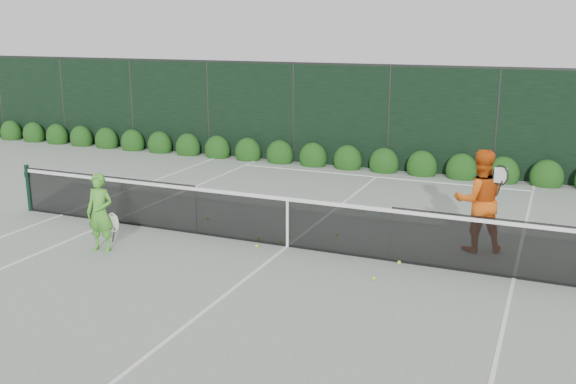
% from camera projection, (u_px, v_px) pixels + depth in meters
% --- Properties ---
extents(ground, '(80.00, 80.00, 0.00)m').
position_uv_depth(ground, '(287.00, 247.00, 12.27)').
color(ground, gray).
rests_on(ground, ground).
extents(tennis_net, '(12.90, 0.10, 1.07)m').
position_uv_depth(tennis_net, '(286.00, 220.00, 12.14)').
color(tennis_net, black).
rests_on(tennis_net, ground).
extents(player_woman, '(0.63, 0.39, 1.48)m').
position_uv_depth(player_woman, '(100.00, 213.00, 11.90)').
color(player_woman, green).
rests_on(player_woman, ground).
extents(player_man, '(1.14, 1.03, 1.93)m').
position_uv_depth(player_man, '(479.00, 201.00, 11.86)').
color(player_man, '#DB5712').
rests_on(player_man, ground).
extents(court_lines, '(11.03, 23.83, 0.01)m').
position_uv_depth(court_lines, '(287.00, 246.00, 12.27)').
color(court_lines, white).
rests_on(court_lines, ground).
extents(windscreen_fence, '(32.00, 21.07, 3.06)m').
position_uv_depth(windscreen_fence, '(216.00, 206.00, 9.47)').
color(windscreen_fence, black).
rests_on(windscreen_fence, ground).
extents(hedge_row, '(31.66, 0.65, 0.94)m').
position_uv_depth(hedge_row, '(384.00, 164.00, 18.58)').
color(hedge_row, '#123A0F').
rests_on(hedge_row, ground).
extents(tennis_balls, '(4.56, 2.01, 0.07)m').
position_uv_depth(tennis_balls, '(298.00, 244.00, 12.30)').
color(tennis_balls, '#B6E332').
rests_on(tennis_balls, ground).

